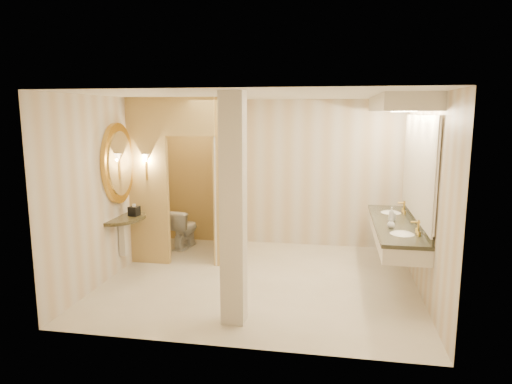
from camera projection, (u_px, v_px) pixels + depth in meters
floor at (261, 280)px, 6.79m from camera, size 4.50×4.50×0.00m
ceiling at (261, 95)px, 6.33m from camera, size 4.50×4.50×0.00m
wall_back at (278, 173)px, 8.50m from camera, size 4.50×0.02×2.70m
wall_front at (229, 224)px, 4.62m from camera, size 4.50×0.02×2.70m
wall_left at (115, 187)px, 6.94m from camera, size 0.02×4.00×2.70m
wall_right at (424, 196)px, 6.17m from camera, size 0.02×4.00×2.70m
toilet_closet at (205, 177)px, 7.69m from camera, size 1.50×1.55×2.70m
wall_sconce at (146, 159)px, 7.24m from camera, size 0.14×0.14×0.42m
vanity at (401, 171)px, 6.56m from camera, size 0.75×2.65×2.09m
console_shelf at (119, 187)px, 6.99m from camera, size 0.94×0.94×1.92m
pillar at (233, 211)px, 5.23m from camera, size 0.27×0.27×2.70m
tissue_box at (134, 211)px, 7.10m from camera, size 0.17×0.17×0.15m
toilet at (184, 228)px, 8.41m from camera, size 0.50×0.75×0.71m
soap_bottle_a at (393, 215)px, 6.81m from camera, size 0.09×0.09×0.15m
soap_bottle_b at (391, 223)px, 6.34m from camera, size 0.11×0.11×0.13m
soap_bottle_c at (391, 214)px, 6.71m from camera, size 0.09×0.09×0.22m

